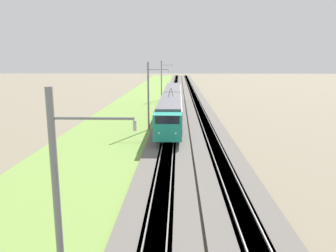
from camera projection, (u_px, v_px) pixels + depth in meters
ballast_main at (172, 110)px, 55.47m from camera, size 240.00×4.40×0.30m
ballast_adjacent at (199, 110)px, 55.32m from camera, size 240.00×4.40×0.30m
track_main at (172, 110)px, 55.47m from camera, size 240.00×1.57×0.45m
track_adjacent at (199, 110)px, 55.32m from camera, size 240.00×1.57×0.45m
grass_verge at (133, 110)px, 55.70m from camera, size 240.00×10.89×0.12m
passenger_train at (172, 102)px, 49.58m from camera, size 39.07×2.85×4.87m
catenary_mast_near at (60, 212)px, 9.88m from camera, size 0.22×2.56×7.82m
catenary_mast_mid at (149, 96)px, 39.25m from camera, size 0.22×2.56×8.29m
catenary_mast_far at (162, 80)px, 68.66m from camera, size 0.22×2.56×8.32m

